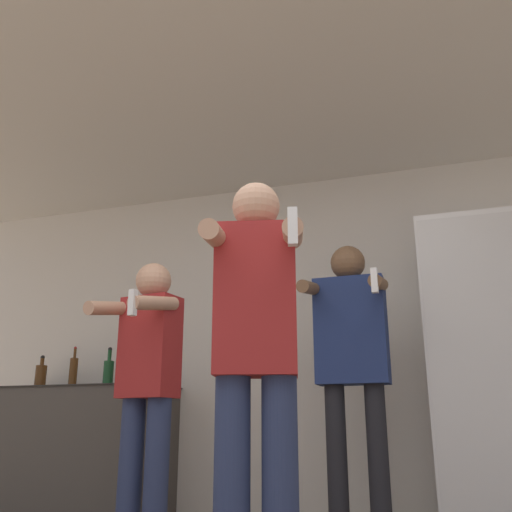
% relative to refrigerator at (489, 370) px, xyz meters
% --- Properties ---
extents(wall_back, '(7.00, 0.06, 2.55)m').
position_rel_refrigerator_xyz_m(wall_back, '(-1.14, 0.34, 0.31)').
color(wall_back, silver).
rests_on(wall_back, ground_plane).
extents(ceiling_slab, '(7.00, 3.25, 0.05)m').
position_rel_refrigerator_xyz_m(ceiling_slab, '(-1.14, -1.05, 1.61)').
color(ceiling_slab, silver).
rests_on(ceiling_slab, wall_back).
extents(refrigerator, '(0.74, 0.66, 1.94)m').
position_rel_refrigerator_xyz_m(refrigerator, '(0.00, 0.00, 0.00)').
color(refrigerator, white).
rests_on(refrigerator, ground_plane).
extents(counter, '(1.37, 0.64, 0.93)m').
position_rel_refrigerator_xyz_m(counter, '(-2.93, 0.01, -0.50)').
color(counter, '#47423D').
rests_on(counter, ground_plane).
extents(bottle_red_label, '(0.08, 0.08, 0.31)m').
position_rel_refrigerator_xyz_m(bottle_red_label, '(-2.76, 0.05, 0.07)').
color(bottle_red_label, '#194723').
rests_on(bottle_red_label, counter).
extents(bottle_brown_liquor, '(0.09, 0.09, 0.27)m').
position_rel_refrigerator_xyz_m(bottle_brown_liquor, '(-3.39, 0.05, 0.06)').
color(bottle_brown_liquor, '#563314').
rests_on(bottle_brown_liquor, counter).
extents(bottle_tall_gin, '(0.07, 0.07, 0.30)m').
position_rel_refrigerator_xyz_m(bottle_tall_gin, '(-2.62, 0.05, 0.08)').
color(bottle_tall_gin, black).
rests_on(bottle_tall_gin, counter).
extents(bottle_clear_vodka, '(0.06, 0.06, 0.33)m').
position_rel_refrigerator_xyz_m(bottle_clear_vodka, '(-3.08, 0.05, 0.09)').
color(bottle_clear_vodka, '#563314').
rests_on(bottle_clear_vodka, counter).
extents(person_woman_foreground, '(0.45, 0.48, 1.62)m').
position_rel_refrigerator_xyz_m(person_woman_foreground, '(-0.97, -1.77, -0.07)').
color(person_woman_foreground, navy).
rests_on(person_woman_foreground, ground_plane).
extents(person_man_side, '(0.44, 0.54, 1.59)m').
position_rel_refrigerator_xyz_m(person_man_side, '(-1.91, -0.90, -0.07)').
color(person_man_side, navy).
rests_on(person_man_side, ground_plane).
extents(person_spectator_back, '(0.50, 0.53, 1.75)m').
position_rel_refrigerator_xyz_m(person_spectator_back, '(-0.80, -0.38, 0.09)').
color(person_spectator_back, black).
rests_on(person_spectator_back, ground_plane).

